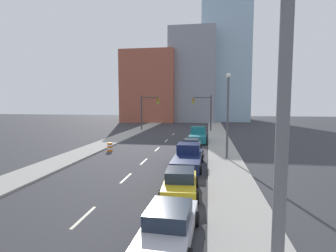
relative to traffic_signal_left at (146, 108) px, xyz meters
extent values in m
cube|color=#9E9B93|center=(-1.46, 3.85, -4.06)|extent=(3.08, 99.30, 0.15)
cube|color=#9E9B93|center=(13.02, 3.85, -4.06)|extent=(3.08, 99.30, 0.15)
cube|color=beige|center=(5.78, -36.61, -4.13)|extent=(0.16, 2.40, 0.01)
cube|color=beige|center=(5.78, -30.29, -4.13)|extent=(0.16, 2.40, 0.01)
cube|color=beige|center=(5.78, -25.10, -4.13)|extent=(0.16, 2.40, 0.01)
cube|color=beige|center=(5.78, -18.89, -4.13)|extent=(0.16, 2.40, 0.01)
cube|color=beige|center=(5.78, -12.38, -4.13)|extent=(0.16, 2.40, 0.01)
cube|color=beige|center=(5.78, -4.90, -4.13)|extent=(0.16, 2.40, 0.01)
cube|color=#9E513D|center=(-4.15, 24.63, 5.14)|extent=(14.00, 16.00, 18.56)
cube|color=gray|center=(7.10, 28.63, 8.04)|extent=(12.00, 20.00, 24.35)
cube|color=#99B7CC|center=(15.87, 32.63, 12.45)|extent=(13.00, 20.00, 33.16)
cylinder|color=#38383D|center=(-0.90, 0.00, -0.88)|extent=(0.24, 0.24, 6.52)
cylinder|color=#38383D|center=(0.68, 0.00, 1.98)|extent=(3.17, 0.16, 0.16)
cube|color=#B79319|center=(2.26, 0.00, 1.35)|extent=(0.34, 0.32, 1.10)
cylinder|color=#4C0C0C|center=(2.26, -0.17, 1.69)|extent=(0.22, 0.04, 0.22)
cylinder|color=#593F0C|center=(2.26, -0.17, 1.35)|extent=(0.22, 0.04, 0.22)
cylinder|color=#26E53F|center=(2.26, -0.17, 1.01)|extent=(0.22, 0.04, 0.22)
cylinder|color=#38383D|center=(11.93, 0.00, -0.88)|extent=(0.24, 0.24, 6.52)
cylinder|color=#38383D|center=(10.34, 0.00, 1.98)|extent=(3.17, 0.16, 0.16)
cube|color=#B79319|center=(8.76, 0.00, 1.35)|extent=(0.34, 0.32, 1.10)
cylinder|color=#4C0C0C|center=(8.76, -0.17, 1.69)|extent=(0.22, 0.04, 0.22)
cylinder|color=#593F0C|center=(8.76, -0.17, 1.35)|extent=(0.22, 0.04, 0.22)
cylinder|color=#26E53F|center=(8.76, -0.17, 1.01)|extent=(0.22, 0.04, 0.22)
cylinder|color=slate|center=(13.25, -40.93, 0.21)|extent=(0.32, 0.32, 8.70)
cylinder|color=orange|center=(0.96, -20.92, -4.04)|extent=(0.56, 0.56, 0.19)
cylinder|color=white|center=(0.96, -20.92, -3.85)|extent=(0.56, 0.56, 0.19)
cylinder|color=orange|center=(0.96, -20.92, -3.66)|extent=(0.56, 0.56, 0.19)
cylinder|color=white|center=(0.96, -20.92, -3.47)|extent=(0.56, 0.56, 0.19)
cylinder|color=orange|center=(0.96, -20.92, -3.28)|extent=(0.56, 0.56, 0.19)
cylinder|color=#4C4C51|center=(13.20, -23.30, -0.40)|extent=(0.20, 0.20, 7.48)
sphere|color=white|center=(13.20, -23.30, 3.56)|extent=(0.44, 0.44, 0.44)
cube|color=#B2B2BC|center=(10.01, -38.07, -3.65)|extent=(2.01, 4.73, 0.63)
cube|color=#1E2838|center=(10.01, -38.07, -3.05)|extent=(1.68, 2.16, 0.58)
cylinder|color=black|center=(9.14, -36.59, -3.83)|extent=(0.25, 0.62, 0.62)
cylinder|color=black|center=(11.01, -36.67, -3.83)|extent=(0.25, 0.62, 0.62)
cylinder|color=black|center=(9.01, -39.48, -3.83)|extent=(0.25, 0.62, 0.62)
cube|color=gold|center=(9.90, -32.92, -3.62)|extent=(2.04, 4.39, 0.67)
cube|color=#1E2838|center=(9.90, -32.92, -2.97)|extent=(1.70, 2.02, 0.62)
cylinder|color=black|center=(8.89, -31.63, -3.80)|extent=(0.25, 0.68, 0.67)
cylinder|color=black|center=(10.77, -31.54, -3.80)|extent=(0.25, 0.68, 0.67)
cylinder|color=black|center=(9.02, -34.30, -3.80)|extent=(0.25, 0.68, 0.67)
cylinder|color=black|center=(10.91, -34.20, -3.80)|extent=(0.25, 0.68, 0.67)
cube|color=#141E47|center=(9.84, -26.52, -3.55)|extent=(2.20, 6.35, 0.83)
cube|color=#141E47|center=(9.85, -25.57, -2.73)|extent=(1.90, 1.92, 0.81)
cylinder|color=black|center=(8.75, -24.54, -3.83)|extent=(0.23, 0.62, 0.62)
cylinder|color=black|center=(10.96, -24.57, -3.83)|extent=(0.23, 0.62, 0.62)
cylinder|color=black|center=(8.72, -28.47, -3.83)|extent=(0.23, 0.62, 0.62)
cylinder|color=black|center=(10.92, -28.49, -3.83)|extent=(0.23, 0.62, 0.62)
cube|color=tan|center=(9.70, -19.72, -3.65)|extent=(1.83, 4.33, 0.61)
cube|color=#1E2838|center=(9.70, -19.72, -3.06)|extent=(1.58, 1.96, 0.57)
cylinder|color=black|center=(8.82, -18.37, -3.81)|extent=(0.23, 0.65, 0.65)
cylinder|color=black|center=(10.64, -18.41, -3.81)|extent=(0.23, 0.65, 0.65)
cylinder|color=black|center=(8.77, -21.03, -3.81)|extent=(0.23, 0.65, 0.65)
cylinder|color=black|center=(10.58, -21.07, -3.81)|extent=(0.23, 0.65, 0.65)
cube|color=#196B75|center=(10.14, -12.87, -3.49)|extent=(2.23, 5.91, 0.91)
cube|color=#196B75|center=(10.13, -11.99, -2.58)|extent=(1.93, 1.78, 0.90)
cylinder|color=black|center=(9.00, -11.05, -3.78)|extent=(0.23, 0.72, 0.72)
cylinder|color=black|center=(11.25, -11.03, -3.78)|extent=(0.23, 0.72, 0.72)
cylinder|color=black|center=(9.03, -14.71, -3.78)|extent=(0.23, 0.72, 0.72)
cylinder|color=black|center=(11.28, -14.69, -3.78)|extent=(0.23, 0.72, 0.72)
camera|label=1|loc=(11.45, -47.63, 1.22)|focal=28.00mm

